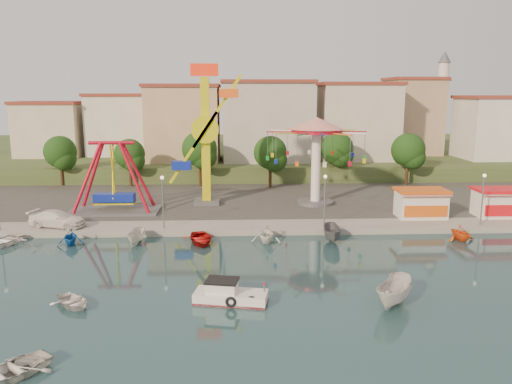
{
  "coord_description": "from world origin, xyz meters",
  "views": [
    {
      "loc": [
        -0.73,
        -35.15,
        13.82
      ],
      "look_at": [
        1.19,
        14.0,
        4.0
      ],
      "focal_mm": 35.0,
      "sensor_mm": 36.0,
      "label": 1
    }
  ],
  "objects_px": {
    "pirate_ship_ride": "(113,179)",
    "wave_swinger": "(316,141)",
    "cabin_motorboat": "(229,296)",
    "rowboat_a": "(73,302)",
    "kamikaze_tower": "(208,139)",
    "skiff": "(395,293)",
    "van": "(57,219)"
  },
  "relations": [
    {
      "from": "wave_swinger",
      "to": "pirate_ship_ride",
      "type": "bearing_deg",
      "value": -172.24
    },
    {
      "from": "wave_swinger",
      "to": "kamikaze_tower",
      "type": "bearing_deg",
      "value": 178.74
    },
    {
      "from": "pirate_ship_ride",
      "to": "van",
      "type": "bearing_deg",
      "value": -123.92
    },
    {
      "from": "kamikaze_tower",
      "to": "skiff",
      "type": "bearing_deg",
      "value": -64.35
    },
    {
      "from": "rowboat_a",
      "to": "skiff",
      "type": "xyz_separation_m",
      "value": [
        21.15,
        -0.75,
        0.58
      ]
    },
    {
      "from": "kamikaze_tower",
      "to": "rowboat_a",
      "type": "bearing_deg",
      "value": -105.14
    },
    {
      "from": "pirate_ship_ride",
      "to": "wave_swinger",
      "type": "bearing_deg",
      "value": 7.76
    },
    {
      "from": "wave_swinger",
      "to": "rowboat_a",
      "type": "bearing_deg",
      "value": -126.5
    },
    {
      "from": "cabin_motorboat",
      "to": "rowboat_a",
      "type": "bearing_deg",
      "value": -167.91
    },
    {
      "from": "wave_swinger",
      "to": "skiff",
      "type": "relative_size",
      "value": 2.47
    },
    {
      "from": "wave_swinger",
      "to": "skiff",
      "type": "distance_m",
      "value": 29.11
    },
    {
      "from": "kamikaze_tower",
      "to": "rowboat_a",
      "type": "relative_size",
      "value": 5.19
    },
    {
      "from": "pirate_ship_ride",
      "to": "cabin_motorboat",
      "type": "xyz_separation_m",
      "value": [
        13.2,
        -23.99,
        -3.94
      ]
    },
    {
      "from": "cabin_motorboat",
      "to": "skiff",
      "type": "distance_m",
      "value": 10.96
    },
    {
      "from": "skiff",
      "to": "van",
      "type": "height_order",
      "value": "van"
    },
    {
      "from": "pirate_ship_ride",
      "to": "rowboat_a",
      "type": "bearing_deg",
      "value": -83.08
    },
    {
      "from": "cabin_motorboat",
      "to": "wave_swinger",
      "type": "bearing_deg",
      "value": 80.38
    },
    {
      "from": "skiff",
      "to": "van",
      "type": "bearing_deg",
      "value": -179.24
    },
    {
      "from": "pirate_ship_ride",
      "to": "van",
      "type": "xyz_separation_m",
      "value": [
        -4.22,
        -6.27,
        -2.97
      ]
    },
    {
      "from": "kamikaze_tower",
      "to": "van",
      "type": "height_order",
      "value": "kamikaze_tower"
    },
    {
      "from": "wave_swinger",
      "to": "van",
      "type": "height_order",
      "value": "wave_swinger"
    },
    {
      "from": "pirate_ship_ride",
      "to": "wave_swinger",
      "type": "distance_m",
      "value": 23.75
    },
    {
      "from": "skiff",
      "to": "van",
      "type": "distance_m",
      "value": 33.95
    },
    {
      "from": "wave_swinger",
      "to": "rowboat_a",
      "type": "height_order",
      "value": "wave_swinger"
    },
    {
      "from": "skiff",
      "to": "rowboat_a",
      "type": "bearing_deg",
      "value": -147.8
    },
    {
      "from": "cabin_motorboat",
      "to": "kamikaze_tower",
      "type": "bearing_deg",
      "value": 106.4
    },
    {
      "from": "rowboat_a",
      "to": "wave_swinger",
      "type": "bearing_deg",
      "value": 9.6
    },
    {
      "from": "cabin_motorboat",
      "to": "skiff",
      "type": "height_order",
      "value": "skiff"
    },
    {
      "from": "kamikaze_tower",
      "to": "wave_swinger",
      "type": "distance_m",
      "value": 12.8
    },
    {
      "from": "kamikaze_tower",
      "to": "skiff",
      "type": "xyz_separation_m",
      "value": [
        13.66,
        -28.45,
        -7.61
      ]
    },
    {
      "from": "cabin_motorboat",
      "to": "skiff",
      "type": "xyz_separation_m",
      "value": [
        10.9,
        -1.01,
        0.45
      ]
    },
    {
      "from": "rowboat_a",
      "to": "kamikaze_tower",
      "type": "bearing_deg",
      "value": 30.95
    }
  ]
}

